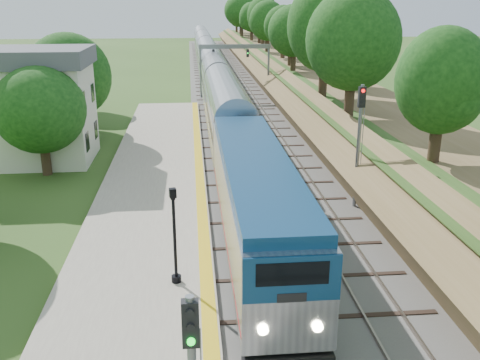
{
  "coord_description": "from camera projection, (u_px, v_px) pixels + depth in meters",
  "views": [
    {
      "loc": [
        -2.77,
        -8.48,
        11.14
      ],
      "look_at": [
        -0.5,
        16.03,
        2.8
      ],
      "focal_mm": 40.0,
      "sensor_mm": 36.0,
      "label": 1
    }
  ],
  "objects": [
    {
      "name": "trackbed",
      "position": [
        228.0,
        90.0,
        68.55
      ],
      "size": [
        9.5,
        170.0,
        0.28
      ],
      "color": "#4C4944",
      "rests_on": "ground"
    },
    {
      "name": "platform",
      "position": [
        145.0,
        233.0,
        26.39
      ],
      "size": [
        6.4,
        68.0,
        0.38
      ],
      "primitive_type": "cube",
      "color": "gray",
      "rests_on": "ground"
    },
    {
      "name": "yellow_stripe",
      "position": [
        203.0,
        227.0,
        26.58
      ],
      "size": [
        0.55,
        68.0,
        0.01
      ],
      "primitive_type": "cube",
      "color": "gold",
      "rests_on": "platform"
    },
    {
      "name": "embankment",
      "position": [
        292.0,
        75.0,
        68.68
      ],
      "size": [
        10.64,
        170.0,
        11.7
      ],
      "color": "brown",
      "rests_on": "ground"
    },
    {
      "name": "station_building",
      "position": [
        31.0,
        105.0,
        37.57
      ],
      "size": [
        8.6,
        6.6,
        8.0
      ],
      "color": "silver",
      "rests_on": "ground"
    },
    {
      "name": "signal_gantry",
      "position": [
        235.0,
        56.0,
        62.35
      ],
      "size": [
        8.4,
        0.38,
        6.2
      ],
      "color": "slate",
      "rests_on": "ground"
    },
    {
      "name": "trees_behind_platform",
      "position": [
        36.0,
        128.0,
        28.88
      ],
      "size": [
        7.82,
        53.32,
        7.21
      ],
      "color": "#332316",
      "rests_on": "ground"
    },
    {
      "name": "train",
      "position": [
        211.0,
        70.0,
        70.67
      ],
      "size": [
        2.95,
        118.32,
        4.34
      ],
      "color": "black",
      "rests_on": "trackbed"
    },
    {
      "name": "lamppost_far",
      "position": [
        175.0,
        241.0,
        20.9
      ],
      "size": [
        0.39,
        0.39,
        3.98
      ],
      "color": "black",
      "rests_on": "platform"
    },
    {
      "name": "signal_farside",
      "position": [
        359.0,
        134.0,
        28.71
      ],
      "size": [
        0.37,
        0.3,
        6.81
      ],
      "color": "slate",
      "rests_on": "ground"
    }
  ]
}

